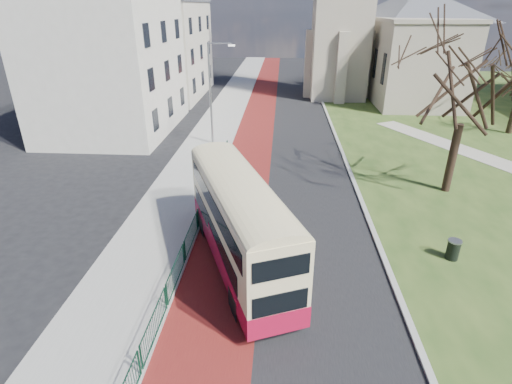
# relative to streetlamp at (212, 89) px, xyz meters

# --- Properties ---
(ground) EXTENTS (160.00, 160.00, 0.00)m
(ground) POSITION_rel_streetlamp_xyz_m (4.35, -18.00, -4.59)
(ground) COLOR black
(ground) RESTS_ON ground
(road_carriageway) EXTENTS (9.00, 120.00, 0.01)m
(road_carriageway) POSITION_rel_streetlamp_xyz_m (5.85, 2.00, -4.59)
(road_carriageway) COLOR black
(road_carriageway) RESTS_ON ground
(bus_lane) EXTENTS (3.40, 120.00, 0.01)m
(bus_lane) POSITION_rel_streetlamp_xyz_m (3.15, 2.00, -4.59)
(bus_lane) COLOR #591414
(bus_lane) RESTS_ON ground
(pavement_west) EXTENTS (4.00, 120.00, 0.12)m
(pavement_west) POSITION_rel_streetlamp_xyz_m (-0.65, 2.00, -4.53)
(pavement_west) COLOR gray
(pavement_west) RESTS_ON ground
(kerb_west) EXTENTS (0.25, 120.00, 0.13)m
(kerb_west) POSITION_rel_streetlamp_xyz_m (1.35, 2.00, -4.53)
(kerb_west) COLOR #999993
(kerb_west) RESTS_ON ground
(kerb_east) EXTENTS (0.25, 80.00, 0.13)m
(kerb_east) POSITION_rel_streetlamp_xyz_m (10.45, 4.00, -4.53)
(kerb_east) COLOR #999993
(kerb_east) RESTS_ON ground
(pedestrian_railing) EXTENTS (0.07, 24.00, 1.12)m
(pedestrian_railing) POSITION_rel_streetlamp_xyz_m (1.40, -14.00, -4.04)
(pedestrian_railing) COLOR #0D3A26
(pedestrian_railing) RESTS_ON ground
(street_block_near) EXTENTS (10.30, 14.30, 13.00)m
(street_block_near) POSITION_rel_streetlamp_xyz_m (-9.65, 4.00, 1.92)
(street_block_near) COLOR beige
(street_block_near) RESTS_ON ground
(street_block_far) EXTENTS (10.30, 16.30, 11.50)m
(street_block_far) POSITION_rel_streetlamp_xyz_m (-9.65, 20.00, 1.17)
(street_block_far) COLOR beige
(street_block_far) RESTS_ON ground
(streetlamp) EXTENTS (2.13, 0.18, 8.00)m
(streetlamp) POSITION_rel_streetlamp_xyz_m (0.00, 0.00, 0.00)
(streetlamp) COLOR gray
(streetlamp) RESTS_ON pavement_west
(bus) EXTENTS (5.72, 9.95, 4.10)m
(bus) POSITION_rel_streetlamp_xyz_m (3.89, -17.02, -2.25)
(bus) COLOR maroon
(bus) RESTS_ON ground
(winter_tree_near) EXTENTS (7.95, 7.95, 11.00)m
(winter_tree_near) POSITION_rel_streetlamp_xyz_m (16.00, -8.29, 3.07)
(winter_tree_near) COLOR black
(winter_tree_near) RESTS_ON grass_green
(litter_bin) EXTENTS (0.74, 0.74, 0.97)m
(litter_bin) POSITION_rel_streetlamp_xyz_m (13.54, -15.96, -4.07)
(litter_bin) COLOR black
(litter_bin) RESTS_ON grass_green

